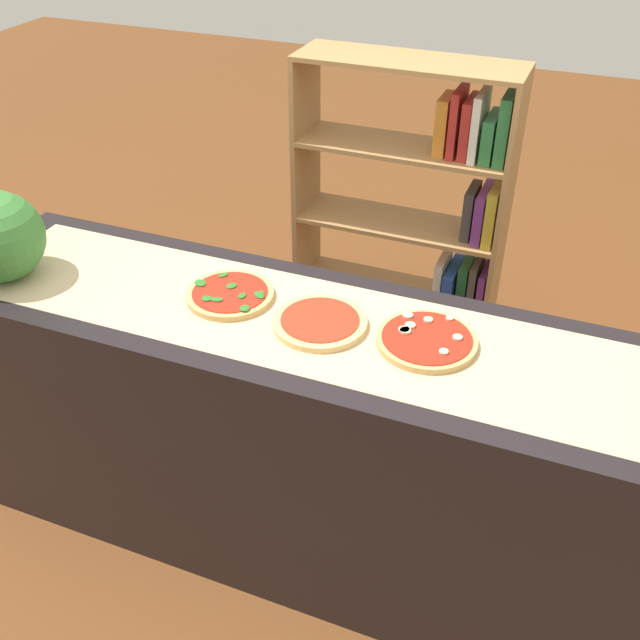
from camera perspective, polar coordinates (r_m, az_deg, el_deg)
ground_plane at (r=2.68m, az=0.00°, el=-16.58°), size 12.00×12.00×0.00m
counter at (r=2.34m, az=0.00°, el=-9.61°), size 2.34×0.58×0.91m
parchment_paper at (r=2.04m, az=0.00°, el=-0.44°), size 2.15×0.45×0.00m
pizza_spinach_0 at (r=2.17m, az=-7.00°, el=1.98°), size 0.26×0.26×0.03m
pizza_plain_1 at (r=2.04m, az=-0.00°, el=-0.18°), size 0.26×0.26×0.02m
pizza_mushroom_2 at (r=1.99m, az=8.29°, el=-1.55°), size 0.27×0.27×0.03m
bookshelf at (r=3.08m, az=8.49°, el=7.15°), size 0.87×0.29×1.34m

